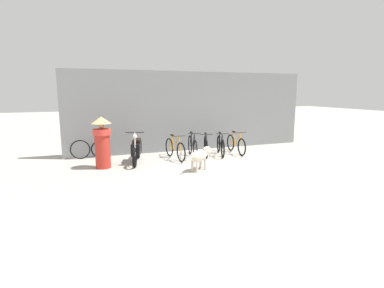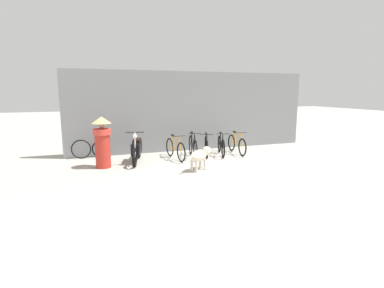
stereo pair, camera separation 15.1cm
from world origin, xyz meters
name	(u,v)px [view 1 (the left image)]	position (x,y,z in m)	size (l,w,h in m)	color
ground_plane	(233,169)	(0.00, 0.00, 0.00)	(60.00, 60.00, 0.00)	#ADA89E
shop_wall_back	(194,111)	(0.00, 3.37, 1.56)	(9.93, 0.20, 3.12)	slate
bicycle_0	(175,149)	(-1.25, 1.95, 0.36)	(0.46, 1.67, 0.87)	black
bicycle_1	(192,147)	(-0.57, 2.02, 0.38)	(0.49, 1.77, 0.93)	black
bicycle_2	(206,146)	(-0.02, 2.08, 0.35)	(0.63, 1.53, 0.85)	black
bicycle_3	(221,146)	(0.55, 2.00, 0.35)	(0.61, 1.63, 0.86)	black
bicycle_4	(236,144)	(1.24, 2.06, 0.35)	(0.46, 1.68, 0.86)	black
motorcycle	(136,149)	(-2.61, 1.90, 0.44)	(0.70, 1.91, 1.08)	black
stray_dog	(201,155)	(-0.99, 0.23, 0.45)	(1.07, 0.70, 0.69)	beige
person_in_robes	(102,141)	(-3.72, 1.55, 0.86)	(0.60, 0.60, 1.60)	#B72D23
spare_tire_left	(80,150)	(-4.36, 3.11, 0.34)	(0.68, 0.08, 0.68)	black
spare_tire_right	(100,149)	(-3.70, 3.12, 0.31)	(0.62, 0.07, 0.62)	black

